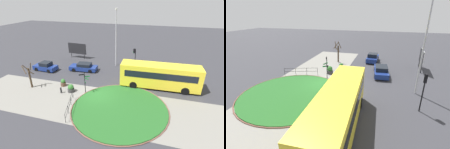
% 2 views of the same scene
% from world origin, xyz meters
% --- Properties ---
extents(ground, '(120.00, 120.00, 0.00)m').
position_xyz_m(ground, '(0.00, 0.00, 0.00)').
color(ground, '#333338').
extents(sidewalk_paving, '(32.00, 7.75, 0.02)m').
position_xyz_m(sidewalk_paving, '(0.00, -2.12, 0.01)').
color(sidewalk_paving, gray).
rests_on(sidewalk_paving, ground).
extents(grass_island, '(10.53, 10.53, 0.10)m').
position_xyz_m(grass_island, '(3.36, -2.02, 0.05)').
color(grass_island, '#235B23').
rests_on(grass_island, ground).
extents(grass_kerb_ring, '(10.84, 10.84, 0.11)m').
position_xyz_m(grass_kerb_ring, '(3.36, -2.02, 0.06)').
color(grass_kerb_ring, brown).
rests_on(grass_kerb_ring, ground).
extents(signpost_directional, '(1.22, 0.79, 2.96)m').
position_xyz_m(signpost_directional, '(-1.66, 0.02, 1.74)').
color(signpost_directional, black).
rests_on(signpost_directional, ground).
extents(bollard_foreground, '(0.19, 0.19, 0.83)m').
position_xyz_m(bollard_foreground, '(-4.69, -0.90, 0.42)').
color(bollard_foreground, black).
rests_on(bollard_foreground, ground).
extents(railing_grass_edge, '(1.44, 4.25, 1.04)m').
position_xyz_m(railing_grass_edge, '(-1.87, -3.75, 0.68)').
color(railing_grass_edge, black).
rests_on(railing_grass_edge, ground).
extents(bus_yellow, '(10.38, 2.77, 3.28)m').
position_xyz_m(bus_yellow, '(7.27, 4.17, 1.76)').
color(bus_yellow, yellow).
rests_on(bus_yellow, ground).
extents(car_near_lane, '(4.00, 1.96, 1.47)m').
position_xyz_m(car_near_lane, '(-11.22, 5.01, 0.66)').
color(car_near_lane, navy).
rests_on(car_near_lane, ground).
extents(car_far_lane, '(4.68, 2.15, 1.32)m').
position_xyz_m(car_far_lane, '(-4.99, 6.67, 0.62)').
color(car_far_lane, navy).
rests_on(car_far_lane, ground).
extents(traffic_light_near, '(0.48, 0.32, 3.42)m').
position_xyz_m(traffic_light_near, '(2.90, 10.27, 2.52)').
color(traffic_light_near, black).
rests_on(traffic_light_near, ground).
extents(lamppost_tall, '(0.32, 0.32, 9.72)m').
position_xyz_m(lamppost_tall, '(-0.43, 10.40, 5.16)').
color(lamppost_tall, '#B7B7BC').
rests_on(lamppost_tall, ground).
extents(billboard_left, '(3.98, 0.42, 3.07)m').
position_xyz_m(billboard_left, '(-8.83, 12.16, 1.95)').
color(billboard_left, black).
rests_on(billboard_left, ground).
extents(planter_near_signpost, '(0.87, 0.87, 1.06)m').
position_xyz_m(planter_near_signpost, '(-3.64, -0.23, 0.48)').
color(planter_near_signpost, '#383838').
rests_on(planter_near_signpost, ground).
extents(planter_kerbside, '(0.71, 0.71, 1.05)m').
position_xyz_m(planter_kerbside, '(-5.44, 0.91, 0.48)').
color(planter_kerbside, brown).
rests_on(planter_kerbside, ground).
extents(street_tree_bare, '(1.46, 1.32, 3.61)m').
position_xyz_m(street_tree_bare, '(-9.35, -0.71, 1.78)').
color(street_tree_bare, '#423323').
rests_on(street_tree_bare, ground).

